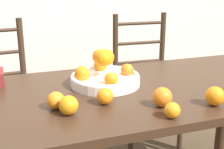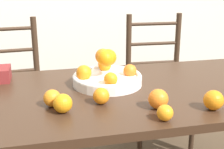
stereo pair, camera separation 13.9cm
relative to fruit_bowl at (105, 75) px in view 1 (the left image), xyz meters
The scene contains 9 objects.
dining_table 0.24m from the fruit_bowl, 32.07° to the right, with size 1.69×0.81×0.76m.
fruit_bowl is the anchor object (origin of this frame).
orange_loose_0 0.52m from the fruit_bowl, 48.64° to the right, with size 0.08×0.08×0.08m.
orange_loose_1 0.35m from the fruit_bowl, 67.56° to the right, with size 0.08×0.08×0.08m.
orange_loose_2 0.45m from the fruit_bowl, 74.60° to the right, with size 0.06×0.06×0.06m.
orange_loose_3 0.36m from the fruit_bowl, 129.77° to the right, with size 0.07×0.07×0.07m.
orange_loose_4 0.24m from the fruit_bowl, 107.71° to the right, with size 0.07×0.07×0.07m.
orange_loose_5 0.34m from the fruit_bowl, 141.94° to the right, with size 0.07×0.07×0.07m.
chair_right 0.87m from the fruit_bowl, 50.33° to the left, with size 0.44×0.42×1.00m.
Camera 1 is at (-0.59, -1.26, 1.26)m, focal length 50.00 mm.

